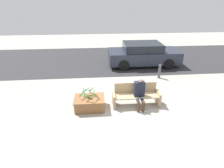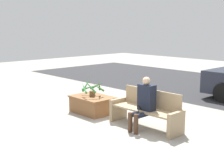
{
  "view_description": "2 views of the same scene",
  "coord_description": "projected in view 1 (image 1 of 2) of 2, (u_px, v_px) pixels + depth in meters",
  "views": [
    {
      "loc": [
        -1.18,
        -5.36,
        3.8
      ],
      "look_at": [
        -0.67,
        0.73,
        0.74
      ],
      "focal_mm": 28.0,
      "sensor_mm": 36.0,
      "label": 1
    },
    {
      "loc": [
        4.74,
        -4.94,
        2.27
      ],
      "look_at": [
        -0.93,
        0.37,
        0.85
      ],
      "focal_mm": 50.0,
      "sensor_mm": 36.0,
      "label": 2
    }
  ],
  "objects": [
    {
      "name": "person_seated",
      "position": [
        140.0,
        92.0,
        6.46
      ],
      "size": [
        0.38,
        0.6,
        1.19
      ],
      "color": "black",
      "rests_on": "ground_plane"
    },
    {
      "name": "road_surface",
      "position": [
        115.0,
        59.0,
        11.93
      ],
      "size": [
        20.0,
        6.0,
        0.01
      ],
      "primitive_type": "cube",
      "color": "#2D2D30",
      "rests_on": "ground_plane"
    },
    {
      "name": "bollard_post",
      "position": [
        160.0,
        71.0,
        8.95
      ],
      "size": [
        0.15,
        0.15,
        0.77
      ],
      "color": "#4C4C51",
      "rests_on": "ground_plane"
    },
    {
      "name": "potted_plant",
      "position": [
        89.0,
        92.0,
        6.36
      ],
      "size": [
        0.66,
        0.68,
        0.52
      ],
      "color": "brown",
      "rests_on": "planter_box"
    },
    {
      "name": "ground_plane",
      "position": [
        131.0,
        110.0,
        6.56
      ],
      "size": [
        30.0,
        30.0,
        0.0
      ],
      "primitive_type": "plane",
      "color": "#9E998E"
    },
    {
      "name": "planter_box",
      "position": [
        90.0,
        103.0,
        6.55
      ],
      "size": [
        1.13,
        0.81,
        0.45
      ],
      "color": "brown",
      "rests_on": "ground_plane"
    },
    {
      "name": "parked_car",
      "position": [
        143.0,
        54.0,
        10.63
      ],
      "size": [
        4.23,
        1.98,
        1.36
      ],
      "color": "#232838",
      "rests_on": "ground_plane"
    },
    {
      "name": "bench",
      "position": [
        136.0,
        95.0,
        6.73
      ],
      "size": [
        1.82,
        0.53,
        0.85
      ],
      "color": "tan",
      "rests_on": "ground_plane"
    }
  ]
}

